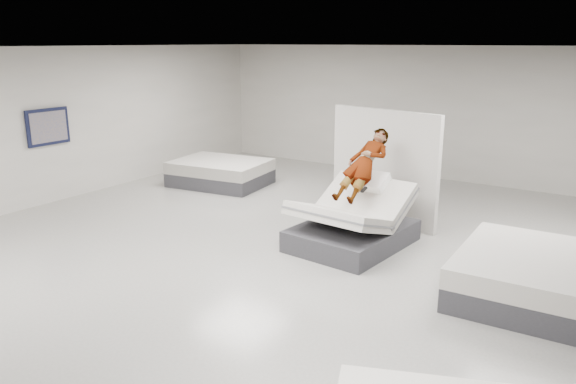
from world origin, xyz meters
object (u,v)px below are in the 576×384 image
(person, at_px, (364,174))
(remote, at_px, (364,190))
(flat_bed_right_far, at_px, (524,275))
(wall_poster, at_px, (48,127))
(divider_panel, at_px, (383,167))
(flat_bed_left_far, at_px, (221,173))
(hero_bed, at_px, (353,224))

(person, bearing_deg, remote, -57.85)
(flat_bed_right_far, xyz_separation_m, wall_poster, (-9.21, -0.62, 1.30))
(flat_bed_right_far, bearing_deg, wall_poster, -176.13)
(divider_panel, bearing_deg, remote, -64.64)
(person, bearing_deg, flat_bed_left_far, 165.17)
(hero_bed, distance_m, flat_bed_right_far, 2.81)
(person, height_order, divider_panel, divider_panel)
(hero_bed, xyz_separation_m, flat_bed_left_far, (-4.48, 1.98, -0.09))
(flat_bed_left_far, relative_size, wall_poster, 2.41)
(divider_panel, bearing_deg, flat_bed_left_far, -174.00)
(flat_bed_left_far, bearing_deg, flat_bed_right_far, -18.61)
(flat_bed_left_far, bearing_deg, wall_poster, -122.65)
(flat_bed_left_far, xyz_separation_m, wall_poster, (-1.96, -3.06, 1.31))
(flat_bed_left_far, bearing_deg, hero_bed, -23.86)
(flat_bed_right_far, distance_m, wall_poster, 9.32)
(flat_bed_right_far, bearing_deg, flat_bed_left_far, 161.39)
(wall_poster, bearing_deg, person, 12.09)
(flat_bed_right_far, distance_m, flat_bed_left_far, 7.64)
(remote, relative_size, flat_bed_left_far, 0.06)
(hero_bed, distance_m, divider_panel, 1.64)
(remote, height_order, divider_panel, divider_panel)
(remote, xyz_separation_m, wall_poster, (-6.65, -1.02, 0.59))
(person, height_order, remote, person)
(flat_bed_right_far, xyz_separation_m, flat_bed_left_far, (-7.24, 2.44, -0.01))
(person, distance_m, flat_bed_right_far, 2.98)
(hero_bed, xyz_separation_m, remote, (0.21, -0.07, 0.63))
(hero_bed, xyz_separation_m, person, (0.03, 0.30, 0.79))
(flat_bed_left_far, bearing_deg, person, -20.41)
(hero_bed, xyz_separation_m, flat_bed_right_far, (2.77, -0.46, -0.09))
(hero_bed, bearing_deg, remote, -17.24)
(remote, xyz_separation_m, divider_panel, (-0.36, 1.56, 0.04))
(flat_bed_left_far, bearing_deg, remote, -23.57)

